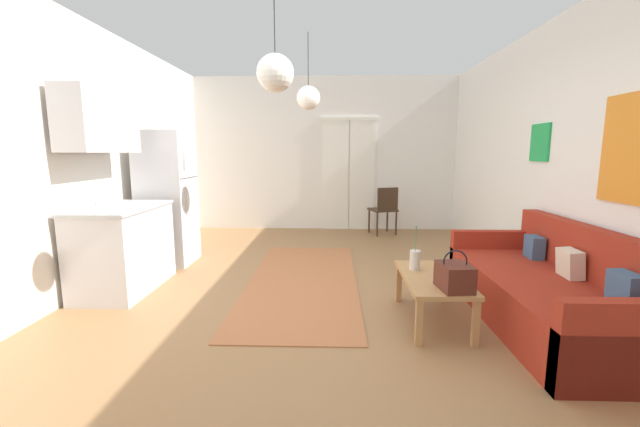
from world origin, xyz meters
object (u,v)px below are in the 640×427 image
(couch, at_px, (552,294))
(accent_chair, at_px, (384,208))
(refrigerator, at_px, (167,198))
(pendant_lamp_near, at_px, (275,73))
(bamboo_vase, at_px, (415,260))
(pendant_lamp_far, at_px, (308,98))
(handbag, at_px, (454,276))
(coffee_table, at_px, (433,282))

(couch, height_order, accent_chair, accent_chair)
(couch, relative_size, refrigerator, 1.25)
(accent_chair, height_order, pendant_lamp_near, pendant_lamp_near)
(bamboo_vase, xyz_separation_m, pendant_lamp_near, (-1.19, -0.27, 1.56))
(bamboo_vase, bearing_deg, pendant_lamp_far, 128.05)
(accent_chair, distance_m, pendant_lamp_far, 2.87)
(pendant_lamp_near, height_order, pendant_lamp_far, same)
(couch, distance_m, pendant_lamp_far, 3.18)
(bamboo_vase, bearing_deg, accent_chair, 87.14)
(accent_chair, bearing_deg, couch, 85.89)
(bamboo_vase, bearing_deg, handbag, -68.98)
(handbag, relative_size, pendant_lamp_near, 0.35)
(coffee_table, height_order, accent_chair, accent_chair)
(couch, distance_m, accent_chair, 3.72)
(accent_chair, bearing_deg, pendant_lamp_near, 50.81)
(coffee_table, distance_m, pendant_lamp_far, 2.55)
(coffee_table, distance_m, pendant_lamp_near, 2.15)
(pendant_lamp_near, bearing_deg, handbag, -9.88)
(bamboo_vase, height_order, refrigerator, refrigerator)
(refrigerator, bearing_deg, handbag, -33.81)
(coffee_table, relative_size, handbag, 3.13)
(bamboo_vase, xyz_separation_m, accent_chair, (0.17, 3.39, -0.01))
(accent_chair, distance_m, pendant_lamp_near, 4.20)
(couch, distance_m, handbag, 0.99)
(accent_chair, bearing_deg, bamboo_vase, 68.33)
(bamboo_vase, height_order, pendant_lamp_far, pendant_lamp_far)
(bamboo_vase, distance_m, handbag, 0.54)
(handbag, bearing_deg, pendant_lamp_far, 123.89)
(refrigerator, relative_size, accent_chair, 2.03)
(handbag, bearing_deg, couch, 18.15)
(accent_chair, xyz_separation_m, pendant_lamp_far, (-1.20, -2.07, 1.59))
(accent_chair, relative_size, pendant_lamp_near, 0.94)
(coffee_table, bearing_deg, bamboo_vase, 123.52)
(handbag, relative_size, refrigerator, 0.18)
(bamboo_vase, bearing_deg, coffee_table, -56.48)
(pendant_lamp_near, bearing_deg, couch, 1.49)
(bamboo_vase, bearing_deg, pendant_lamp_near, -167.39)
(refrigerator, xyz_separation_m, pendant_lamp_near, (1.69, -1.81, 1.19))
(bamboo_vase, distance_m, pendant_lamp_near, 1.98)
(pendant_lamp_near, bearing_deg, pendant_lamp_far, 84.23)
(couch, distance_m, coffee_table, 0.99)
(accent_chair, height_order, pendant_lamp_far, pendant_lamp_far)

